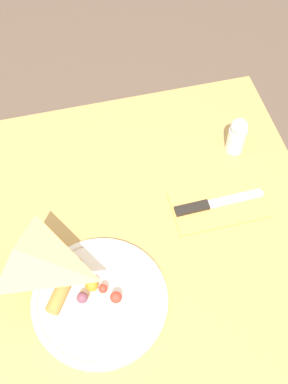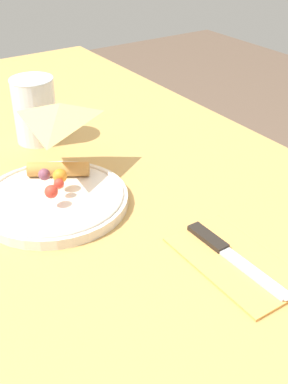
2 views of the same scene
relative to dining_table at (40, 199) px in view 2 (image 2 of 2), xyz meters
name	(u,v)px [view 2 (image 2 of 2)]	position (x,y,z in m)	size (l,w,h in m)	color
dining_table	(40,199)	(0.00, 0.00, 0.00)	(1.24, 0.82, 0.75)	tan
plate_pizza	(54,197)	(0.18, -0.04, 0.12)	(0.23, 0.23, 0.05)	silver
milk_glass	(35,111)	(-0.05, 0.03, 0.16)	(0.08, 0.08, 0.12)	white
napkin_folded	(235,261)	(0.44, 0.10, 0.10)	(0.18, 0.10, 0.00)	#E59E4C
butter_knife	(231,255)	(0.43, 0.10, 0.11)	(0.18, 0.02, 0.01)	black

